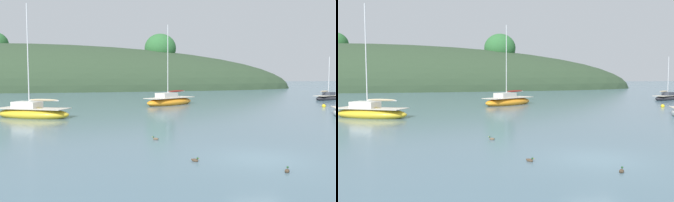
# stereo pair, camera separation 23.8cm
# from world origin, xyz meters

# --- Properties ---
(ground_plane) EXTENTS (400.00, 400.00, 0.00)m
(ground_plane) POSITION_xyz_m (0.00, 0.00, 0.00)
(ground_plane) COLOR slate
(far_shoreline_hill) EXTENTS (150.00, 36.00, 26.97)m
(far_shoreline_hill) POSITION_xyz_m (-25.08, 83.30, 0.14)
(far_shoreline_hill) COLOR #2D422B
(far_shoreline_hill) RESTS_ON ground
(sailboat_teal_outer) EXTENTS (7.84, 6.59, 10.35)m
(sailboat_teal_outer) POSITION_xyz_m (2.31, 29.97, 0.46)
(sailboat_teal_outer) COLOR orange
(sailboat_teal_outer) RESTS_ON ground
(sailboat_grey_yawl) EXTENTS (5.89, 4.20, 6.80)m
(sailboat_grey_yawl) POSITION_xyz_m (28.01, 33.97, 0.36)
(sailboat_grey_yawl) COLOR #232328
(sailboat_grey_yawl) RESTS_ON ground
(sailboat_black_sloop) EXTENTS (7.35, 5.25, 10.28)m
(sailboat_black_sloop) POSITION_xyz_m (-12.56, 18.84, 0.43)
(sailboat_black_sloop) COLOR gold
(sailboat_black_sloop) RESTS_ON ground
(mooring_buoy_outer) EXTENTS (0.44, 0.44, 0.54)m
(mooring_buoy_outer) POSITION_xyz_m (19.48, 22.88, 0.12)
(mooring_buoy_outer) COLOR yellow
(mooring_buoy_outer) RESTS_ON ground
(duck_lone_right) EXTENTS (0.35, 0.38, 0.24)m
(duck_lone_right) POSITION_xyz_m (0.02, -2.19, 0.05)
(duck_lone_right) COLOR #473828
(duck_lone_right) RESTS_ON ground
(duck_straggler) EXTENTS (0.37, 0.36, 0.24)m
(duck_straggler) POSITION_xyz_m (-3.76, 5.70, 0.05)
(duck_straggler) COLOR brown
(duck_straggler) RESTS_ON ground
(duck_trailing) EXTENTS (0.35, 0.39, 0.24)m
(duck_trailing) POSITION_xyz_m (-2.98, 0.20, 0.05)
(duck_trailing) COLOR #473828
(duck_trailing) RESTS_ON ground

